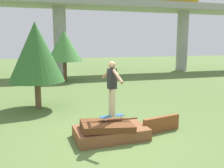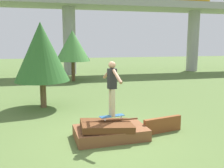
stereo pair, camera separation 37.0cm
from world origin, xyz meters
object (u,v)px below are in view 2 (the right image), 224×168
object	(u,v)px
tree_behind_left	(41,52)
tree_behind_right	(73,46)
skater	(112,85)
skateboard	(112,116)

from	to	relation	value
tree_behind_left	tree_behind_right	xyz separation A→B (m)	(1.93, 7.33, 0.16)
tree_behind_left	tree_behind_right	size ratio (longest dim) A/B	0.99
tree_behind_left	tree_behind_right	world-z (taller)	tree_behind_right
skater	tree_behind_left	distance (m)	4.66
skater	tree_behind_left	size ratio (longest dim) A/B	0.44
tree_behind_right	tree_behind_left	bearing A→B (deg)	-104.78
skater	tree_behind_right	world-z (taller)	tree_behind_right
skater	tree_behind_left	bearing A→B (deg)	116.88
skateboard	skater	xyz separation A→B (m)	(0.00, 0.00, 0.94)
skateboard	tree_behind_left	bearing A→B (deg)	116.88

